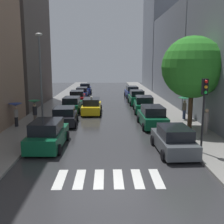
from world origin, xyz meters
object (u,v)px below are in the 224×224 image
Objects in this scene: taxi_midroad at (92,106)px; pedestrian_by_kerb at (35,107)px; pedestrian_far_side at (206,120)px; pedestrian_foreground at (185,103)px; parked_car_left_second at (65,116)px; lamp_post_left at (40,73)px; parked_car_left_third at (72,105)px; parked_car_left_fourth at (77,97)px; parked_car_left_nearest at (48,135)px; parked_car_right_third at (144,105)px; pedestrian_near_tree at (16,109)px; parked_car_right_nearest at (174,140)px; parked_car_left_fifth at (82,93)px; street_tree_right at (193,67)px; parked_car_right_fifth at (132,92)px; parked_car_right_second at (152,117)px; parked_car_right_fourth at (137,98)px; parked_car_left_sixth at (85,89)px; traffic_light_right_corner at (204,99)px.

taxi_midroad is 7.36m from pedestrian_by_kerb.
pedestrian_foreground is at bearing 21.08° from pedestrian_far_side.
lamp_post_left is (-1.83, -0.26, 3.71)m from parked_car_left_second.
parked_car_left_third is (-0.14, 6.13, 0.04)m from parked_car_left_second.
taxi_midroad reaches higher than parked_car_left_fourth.
parked_car_left_nearest is 0.96× the size of parked_car_right_third.
lamp_post_left reaches higher than pedestrian_near_tree.
parked_car_right_nearest is at bearing 115.32° from pedestrian_by_kerb.
parked_car_right_third is at bearing -132.17° from parked_car_left_fourth.
taxi_midroad is at bearing 21.97° from parked_car_right_nearest.
taxi_midroad is 7.63m from lamp_post_left.
parked_car_left_third is 2.31× the size of pedestrian_near_tree.
parked_car_left_fifth is 22.95m from street_tree_right.
pedestrian_far_side is (3.48, -21.70, 0.33)m from parked_car_right_fifth.
parked_car_right_fifth is 0.61× the size of lamp_post_left.
parked_car_right_second is 12.07m from parked_car_right_fourth.
taxi_midroad reaches higher than parked_car_left_third.
parked_car_left_fifth is 1.00× the size of parked_car_right_third.
parked_car_right_nearest is 0.95× the size of taxi_midroad.
pedestrian_far_side is (11.17, -16.26, 0.36)m from parked_car_left_fourth.
parked_car_right_nearest is 7.39m from street_tree_right.
pedestrian_by_kerb is at bearing -67.46° from pedestrian_near_tree.
parked_car_left_fourth reaches higher than parked_car_right_nearest.
lamp_post_left is at bearing 140.20° from parked_car_right_fourth.
pedestrian_foreground is (8.76, -3.63, 0.91)m from taxi_midroad.
lamp_post_left reaches higher than parked_car_left_nearest.
pedestrian_near_tree is (-14.59, -2.69, -0.11)m from pedestrian_foreground.
parked_car_left_fourth is 14.13m from pedestrian_near_tree.
parked_car_left_third is 1.08× the size of parked_car_left_sixth.
parked_car_left_fifth is at bearing 14.95° from parked_car_right_nearest.
traffic_light_right_corner is at bearing -170.97° from parked_car_right_third.
pedestrian_far_side is (10.94, -27.20, 0.33)m from parked_car_left_sixth.
parked_car_right_nearest is at bearing -159.22° from pedestrian_foreground.
pedestrian_by_kerb is 2.89m from lamp_post_left.
traffic_light_right_corner reaches higher than parked_car_right_fifth.
parked_car_right_fourth is 16.79m from pedestrian_near_tree.
parked_car_right_second reaches higher than parked_car_left_fourth.
parked_car_left_nearest is 1.11× the size of parked_car_left_second.
parked_car_right_fourth is (7.46, -12.14, 0.03)m from parked_car_left_sixth.
taxi_midroad is 9.53m from pedestrian_foreground.
parked_car_left_sixth is 2.17× the size of pedestrian_far_side.
pedestrian_far_side is at bearing -111.66° from parked_car_left_second.
parked_car_left_nearest is 29.81m from parked_car_left_sixth.
lamp_post_left is (-1.74, -18.33, 3.71)m from parked_car_left_fifth.
parked_car_right_fifth is at bearing -1.06° from parked_car_right_fourth.
parked_car_right_third reaches higher than parked_car_right_fifth.
pedestrian_far_side is (14.71, -2.60, -0.43)m from pedestrian_near_tree.
parked_car_right_fifth is at bearing 98.02° from street_tree_right.
pedestrian_by_kerb is (-2.26, -18.72, 0.89)m from parked_car_left_fifth.
parked_car_left_third is at bearing 142.14° from street_tree_right.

